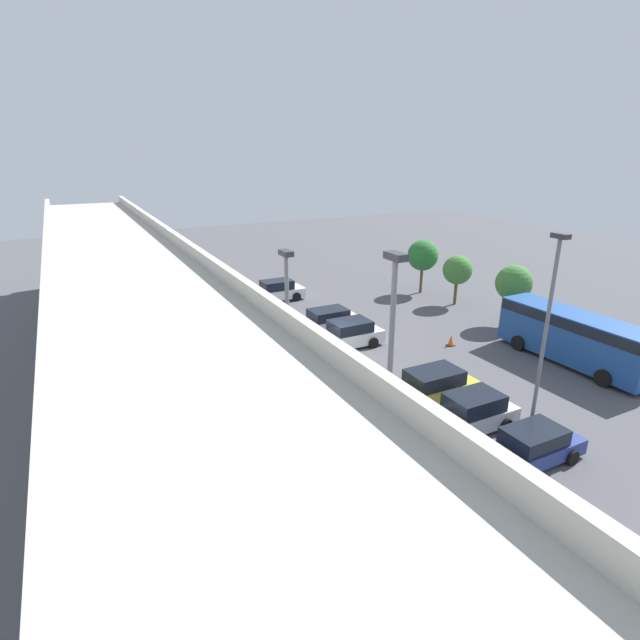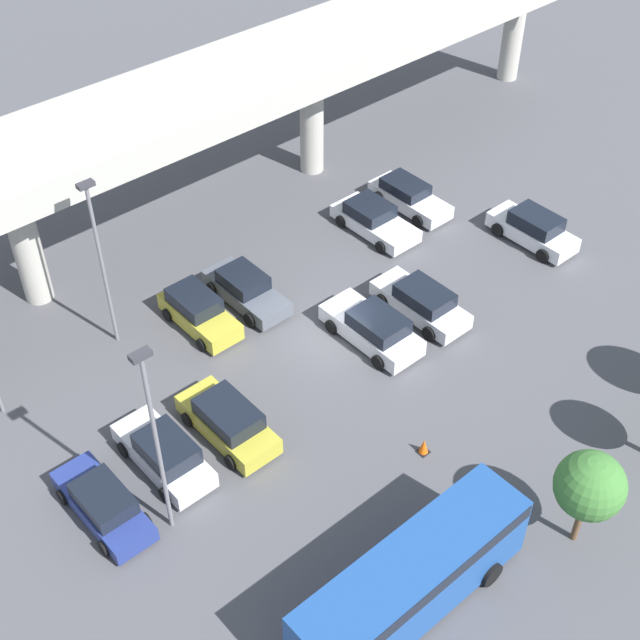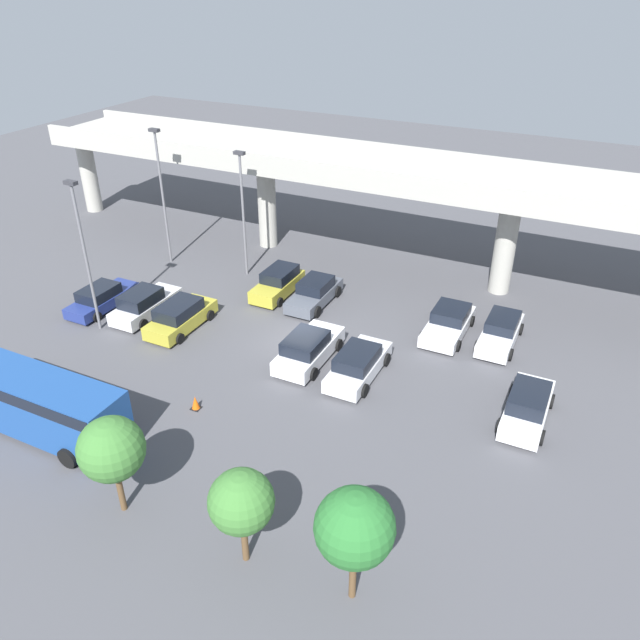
% 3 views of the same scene
% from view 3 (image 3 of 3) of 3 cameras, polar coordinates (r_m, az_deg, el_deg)
% --- Properties ---
extents(ground_plane, '(109.25, 109.25, 0.00)m').
position_cam_3_polar(ground_plane, '(34.48, -1.94, -2.22)').
color(ground_plane, '#4C4C51').
extents(highway_overpass, '(52.29, 6.18, 7.68)m').
position_cam_3_polar(highway_overpass, '(41.31, 5.42, 12.85)').
color(highway_overpass, '#ADAAA0').
rests_on(highway_overpass, ground_plane).
extents(parked_car_0, '(1.97, 4.77, 1.45)m').
position_cam_3_polar(parked_car_0, '(39.98, -19.34, 1.91)').
color(parked_car_0, navy).
rests_on(parked_car_0, ground_plane).
extents(parked_car_1, '(2.06, 4.70, 1.66)m').
position_cam_3_polar(parked_car_1, '(38.31, -15.74, 1.43)').
color(parked_car_1, silver).
rests_on(parked_car_1, ground_plane).
extents(parked_car_2, '(2.12, 4.68, 1.63)m').
position_cam_3_polar(parked_car_2, '(36.46, -12.65, 0.34)').
color(parked_car_2, gold).
rests_on(parked_car_2, ground_plane).
extents(parked_car_3, '(1.99, 4.30, 1.64)m').
position_cam_3_polar(parked_car_3, '(39.40, -3.85, 3.40)').
color(parked_car_3, gold).
rests_on(parked_car_3, ground_plane).
extents(parked_car_4, '(2.06, 4.68, 1.55)m').
position_cam_3_polar(parked_car_4, '(38.25, -0.50, 2.52)').
color(parked_car_4, '#515660').
rests_on(parked_car_4, ground_plane).
extents(parked_car_5, '(2.22, 4.89, 1.65)m').
position_cam_3_polar(parked_car_5, '(32.66, -1.09, -2.62)').
color(parked_car_5, silver).
rests_on(parked_car_5, ground_plane).
extents(parked_car_6, '(2.11, 4.84, 1.56)m').
position_cam_3_polar(parked_car_6, '(31.55, 3.50, -4.05)').
color(parked_car_6, silver).
rests_on(parked_car_6, ground_plane).
extents(parked_car_7, '(2.25, 4.78, 1.47)m').
position_cam_3_polar(parked_car_7, '(35.89, 11.68, -0.23)').
color(parked_car_7, silver).
rests_on(parked_car_7, ground_plane).
extents(parked_car_8, '(1.99, 4.71, 1.45)m').
position_cam_3_polar(parked_car_8, '(35.70, 16.19, -1.01)').
color(parked_car_8, silver).
rests_on(parked_car_8, ground_plane).
extents(parked_car_9, '(2.03, 4.65, 1.67)m').
position_cam_3_polar(parked_car_9, '(30.18, 18.45, -7.48)').
color(parked_car_9, silver).
rests_on(parked_car_9, ground_plane).
extents(shuttle_bus, '(8.99, 2.60, 2.95)m').
position_cam_3_polar(shuttle_bus, '(30.14, -24.65, -6.63)').
color(shuttle_bus, '#1E478C').
rests_on(shuttle_bus, ground_plane).
extents(lamp_post_near_aisle, '(0.70, 0.35, 9.19)m').
position_cam_3_polar(lamp_post_near_aisle, '(43.43, -14.27, 11.59)').
color(lamp_post_near_aisle, slate).
rests_on(lamp_post_near_aisle, ground_plane).
extents(lamp_post_mid_lot, '(0.70, 0.35, 8.71)m').
position_cam_3_polar(lamp_post_mid_lot, '(35.92, -20.79, 6.23)').
color(lamp_post_mid_lot, slate).
rests_on(lamp_post_mid_lot, ground_plane).
extents(lamp_post_by_overpass, '(0.70, 0.35, 8.28)m').
position_cam_3_polar(lamp_post_by_overpass, '(40.72, -7.08, 10.37)').
color(lamp_post_by_overpass, slate).
rests_on(lamp_post_by_overpass, ground_plane).
extents(tree_front_left, '(2.48, 2.48, 4.26)m').
position_cam_3_polar(tree_front_left, '(24.31, -18.53, -11.15)').
color(tree_front_left, brown).
rests_on(tree_front_left, ground_plane).
extents(tree_front_right, '(2.27, 2.27, 3.93)m').
position_cam_3_polar(tree_front_right, '(21.75, -7.21, -16.17)').
color(tree_front_right, brown).
rests_on(tree_front_right, ground_plane).
extents(tree_front_far_right, '(2.58, 2.58, 4.53)m').
position_cam_3_polar(tree_front_far_right, '(20.28, 3.19, -18.44)').
color(tree_front_far_right, brown).
rests_on(tree_front_far_right, ground_plane).
extents(traffic_cone, '(0.44, 0.44, 0.70)m').
position_cam_3_polar(traffic_cone, '(30.16, -11.32, -7.45)').
color(traffic_cone, black).
rests_on(traffic_cone, ground_plane).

